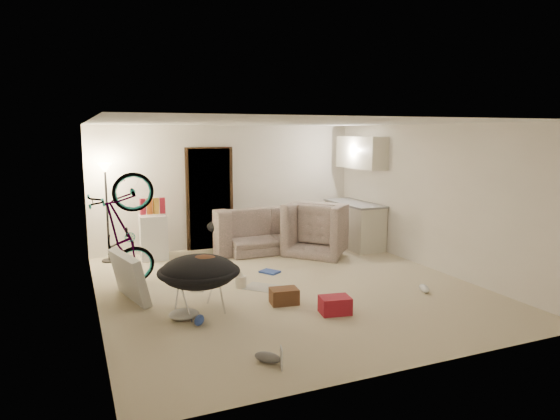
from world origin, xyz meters
name	(u,v)px	position (x,y,z in m)	size (l,w,h in m)	color
floor	(286,287)	(0.00, 0.00, -0.01)	(5.50, 6.00, 0.02)	beige
ceiling	(286,122)	(0.00, 0.00, 2.51)	(5.50, 6.00, 0.02)	white
wall_back	(228,187)	(0.00, 3.01, 1.25)	(5.50, 0.02, 2.50)	white
wall_front	(411,249)	(0.00, -3.01, 1.25)	(5.50, 0.02, 2.50)	white
wall_left	(92,219)	(-2.76, 0.00, 1.25)	(0.02, 6.00, 2.50)	white
wall_right	(432,197)	(2.76, 0.00, 1.25)	(0.02, 6.00, 2.50)	white
doorway	(209,199)	(-0.40, 2.97, 1.02)	(0.85, 0.10, 2.04)	black
door_trim	(210,199)	(-0.40, 2.94, 1.02)	(0.97, 0.04, 2.10)	#322011
floor_lamp	(106,191)	(-2.40, 2.65, 1.31)	(0.28, 0.28, 1.81)	black
kitchen_counter	(354,225)	(2.43, 2.00, 0.44)	(0.60, 1.50, 0.88)	beige
counter_top	(355,203)	(2.43, 2.00, 0.90)	(0.64, 1.54, 0.04)	gray
kitchen_uppers	(361,153)	(2.56, 2.00, 1.95)	(0.38, 1.40, 0.65)	beige
sofa	(266,233)	(0.64, 2.45, 0.33)	(2.28, 0.89, 0.67)	#3F463E
armchair	(323,234)	(1.56, 1.77, 0.37)	(1.15, 1.01, 0.75)	#3F463E
bicycle	(124,256)	(-2.30, 0.97, 0.47)	(0.63, 1.80, 0.95)	black
book_asset	(282,371)	(-1.16, -2.55, 0.01)	(0.16, 0.22, 0.02)	maroon
mini_fridge	(153,237)	(-1.61, 2.55, 0.42)	(0.49, 0.49, 0.83)	white
snack_box_0	(143,207)	(-1.78, 2.55, 1.00)	(0.10, 0.07, 0.30)	maroon
snack_box_1	(149,206)	(-1.66, 2.55, 1.00)	(0.10, 0.07, 0.30)	#C35418
snack_box_2	(156,206)	(-1.54, 2.55, 1.00)	(0.10, 0.07, 0.30)	gold
snack_box_3	(162,206)	(-1.42, 2.55, 1.00)	(0.10, 0.07, 0.30)	maroon
saucer_chair	(199,279)	(-1.51, -0.60, 0.46)	(1.08, 1.08, 0.77)	silver
hoodie	(203,264)	(-1.46, -0.63, 0.67)	(0.48, 0.40, 0.22)	#542E1C
sofa_drape	(221,226)	(-0.31, 2.45, 0.54)	(0.56, 0.46, 0.28)	black
tv_box	(129,277)	(-2.30, 0.28, 0.34)	(0.12, 1.02, 0.67)	silver
drink_case_a	(284,296)	(-0.34, -0.72, 0.11)	(0.38, 0.27, 0.22)	brown
drink_case_b	(335,305)	(0.12, -1.33, 0.11)	(0.39, 0.29, 0.23)	maroon
juicer	(241,281)	(-0.66, 0.23, 0.10)	(0.18, 0.18, 0.25)	beige
newspaper	(262,287)	(-0.36, 0.08, 0.00)	(0.41, 0.53, 0.01)	#B6B1A8
book_blue	(270,272)	(0.05, 0.79, 0.02)	(0.23, 0.31, 0.03)	#2B459C
book_white	(199,288)	(-1.28, 0.37, 0.01)	(0.22, 0.28, 0.03)	silver
shoe_1	(255,249)	(0.34, 2.31, 0.05)	(0.28, 0.11, 0.10)	slate
shoe_2	(199,320)	(-1.62, -1.01, 0.05)	(0.28, 0.12, 0.11)	#2B459C
shoe_3	(268,357)	(-1.21, -2.31, 0.06)	(0.30, 0.12, 0.11)	slate
shoe_4	(424,288)	(1.79, -1.07, 0.05)	(0.29, 0.12, 0.11)	white
clothes_lump_a	(197,268)	(-1.10, 1.23, 0.09)	(0.59, 0.51, 0.19)	black
clothes_lump_b	(251,246)	(0.33, 2.55, 0.07)	(0.45, 0.39, 0.14)	black
clothes_lump_c	(184,314)	(-1.75, -0.75, 0.06)	(0.39, 0.33, 0.12)	silver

